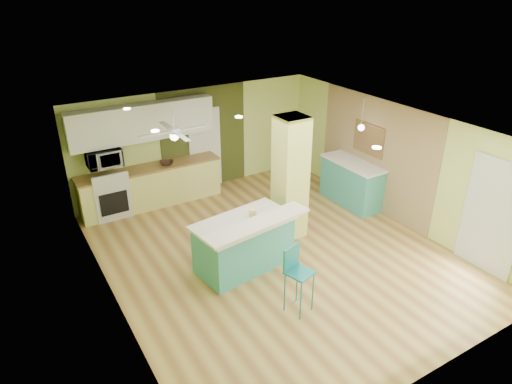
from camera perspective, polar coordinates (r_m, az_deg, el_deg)
floor at (r=8.85m, az=2.42°, el=-7.73°), size 6.00×7.00×0.01m
ceiling at (r=7.76m, az=2.76°, el=7.93°), size 6.00×7.00×0.01m
wall_back at (r=11.09m, az=-7.49°, el=6.44°), size 6.00×0.01×2.50m
wall_front at (r=6.08m, az=21.54°, el=-12.96°), size 6.00×0.01×2.50m
wall_left at (r=7.21m, az=-17.91°, el=-5.83°), size 0.01×7.00×2.50m
wall_right at (r=10.07m, az=17.03°, el=3.49°), size 0.01×7.00×2.50m
wood_panel at (r=10.44m, az=14.59°, el=4.57°), size 0.02×3.40×2.50m
olive_accent at (r=11.15m, az=-6.51°, el=6.61°), size 2.20×0.02×2.50m
interior_door at (r=11.21m, az=-6.39°, el=5.36°), size 0.82×0.05×2.00m
french_door at (r=8.92m, az=27.40°, el=-2.77°), size 0.04×1.08×2.10m
column at (r=8.94m, az=4.30°, el=1.74°), size 0.55×0.55×2.50m
kitchen_run at (r=10.70m, az=-12.93°, el=0.74°), size 3.25×0.63×0.94m
stove at (r=10.48m, az=-17.79°, el=-0.48°), size 0.76×0.66×1.08m
upper_cabinets at (r=10.29m, az=-13.96°, el=8.47°), size 3.20×0.34×0.80m
microwave at (r=10.15m, az=-18.47°, el=4.06°), size 0.70×0.48×0.39m
ceiling_fan at (r=9.11m, az=-10.22°, el=7.47°), size 1.41×1.41×0.61m
pendant_lamp at (r=10.11m, az=13.02°, el=7.87°), size 0.14×0.14×0.69m
wall_decor at (r=10.45m, az=13.92°, el=6.44°), size 0.03×0.90×0.70m
peninsula at (r=8.22m, az=-1.43°, el=-6.36°), size 2.08×1.34×1.09m
bar_stool at (r=7.14m, az=5.03°, el=-9.56°), size 0.47×0.47×1.13m
side_counter at (r=10.74m, az=11.88°, el=1.18°), size 0.67×1.58×1.02m
fruit_bowl at (r=10.55m, az=-11.11°, el=3.57°), size 0.40×0.40×0.08m
canister at (r=8.11m, az=-0.41°, el=-2.62°), size 0.14×0.14×0.15m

